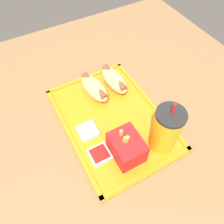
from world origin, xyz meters
name	(u,v)px	position (x,y,z in m)	size (l,w,h in m)	color
ground_plane	(116,190)	(0.00, 0.00, 0.00)	(8.00, 8.00, 0.00)	#4C4742
dining_table	(117,165)	(0.00, 0.00, 0.38)	(1.12, 1.09, 0.75)	olive
food_tray	(112,119)	(0.00, -0.02, 0.76)	(0.40, 0.28, 0.01)	orange
soda_cup	(166,130)	(0.14, 0.05, 0.83)	(0.07, 0.07, 0.17)	gold
hot_dog_far	(114,80)	(-0.12, 0.05, 0.79)	(0.13, 0.06, 0.05)	#DBB270
hot_dog_near	(94,88)	(-0.12, -0.03, 0.79)	(0.14, 0.07, 0.05)	#DBB270
fries_carton	(126,147)	(0.12, -0.05, 0.80)	(0.09, 0.07, 0.09)	red
sauce_cup_mayo	(88,131)	(0.01, -0.11, 0.77)	(0.05, 0.05, 0.02)	silver
sauce_cup_ketchup	(100,155)	(0.09, -0.11, 0.77)	(0.05, 0.05, 0.02)	silver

